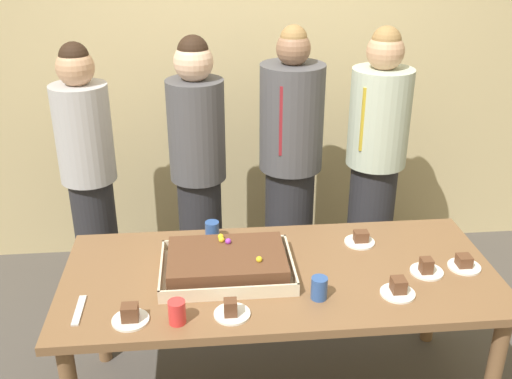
% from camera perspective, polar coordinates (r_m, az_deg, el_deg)
% --- Properties ---
extents(interior_back_panel, '(8.00, 0.12, 3.00)m').
position_cam_1_polar(interior_back_panel, '(3.93, -0.60, 14.54)').
color(interior_back_panel, '#CCB784').
rests_on(interior_back_panel, ground_plane).
extents(party_table, '(1.98, 0.87, 0.73)m').
position_cam_1_polar(party_table, '(2.75, 2.33, -9.39)').
color(party_table, brown).
rests_on(party_table, ground_plane).
extents(sheet_cake, '(0.60, 0.43, 0.13)m').
position_cam_1_polar(sheet_cake, '(2.68, -2.84, -7.18)').
color(sheet_cake, beige).
rests_on(sheet_cake, party_table).
extents(plated_slice_near_left, '(0.15, 0.15, 0.06)m').
position_cam_1_polar(plated_slice_near_left, '(2.89, 19.53, -6.80)').
color(plated_slice_near_left, white).
rests_on(plated_slice_near_left, party_table).
extents(plated_slice_near_right, '(0.15, 0.15, 0.08)m').
position_cam_1_polar(plated_slice_near_right, '(2.43, -2.40, -11.70)').
color(plated_slice_near_right, white).
rests_on(plated_slice_near_right, party_table).
extents(plated_slice_far_left, '(0.15, 0.15, 0.08)m').
position_cam_1_polar(plated_slice_far_left, '(2.80, 16.20, -7.40)').
color(plated_slice_far_left, white).
rests_on(plated_slice_far_left, party_table).
extents(plated_slice_far_right, '(0.15, 0.15, 0.08)m').
position_cam_1_polar(plated_slice_far_right, '(2.45, -12.10, -11.90)').
color(plated_slice_far_right, white).
rests_on(plated_slice_far_right, party_table).
extents(plated_slice_center_front, '(0.15, 0.15, 0.06)m').
position_cam_1_polar(plated_slice_center_front, '(2.97, 10.07, -4.78)').
color(plated_slice_center_front, white).
rests_on(plated_slice_center_front, party_table).
extents(plated_slice_center_back, '(0.15, 0.15, 0.07)m').
position_cam_1_polar(plated_slice_center_back, '(2.62, 13.61, -9.36)').
color(plated_slice_center_back, white).
rests_on(plated_slice_center_back, party_table).
extents(drink_cup_nearest, '(0.07, 0.07, 0.10)m').
position_cam_1_polar(drink_cup_nearest, '(2.40, -7.67, -11.70)').
color(drink_cup_nearest, red).
rests_on(drink_cup_nearest, party_table).
extents(drink_cup_middle, '(0.07, 0.07, 0.10)m').
position_cam_1_polar(drink_cup_middle, '(2.53, 6.15, -9.49)').
color(drink_cup_middle, '#2D5199').
rests_on(drink_cup_middle, party_table).
extents(drink_cup_far_end, '(0.07, 0.07, 0.10)m').
position_cam_1_polar(drink_cup_far_end, '(2.94, -4.27, -4.04)').
color(drink_cup_far_end, '#2D5199').
rests_on(drink_cup_far_end, party_table).
extents(cake_server_utensil, '(0.03, 0.20, 0.01)m').
position_cam_1_polar(cake_server_utensil, '(2.57, -16.79, -11.15)').
color(cake_server_utensil, silver).
rests_on(cake_server_utensil, party_table).
extents(person_serving_front, '(0.37, 0.37, 1.68)m').
position_cam_1_polar(person_serving_front, '(3.52, 3.35, 2.38)').
color(person_serving_front, '#28282D').
rests_on(person_serving_front, ground_plane).
extents(person_green_shirt_behind, '(0.35, 0.35, 1.67)m').
position_cam_1_polar(person_green_shirt_behind, '(3.58, 11.48, 2.45)').
color(person_green_shirt_behind, '#28282D').
rests_on(person_green_shirt_behind, ground_plane).
extents(person_striped_tie_right, '(0.33, 0.33, 1.64)m').
position_cam_1_polar(person_striped_tie_right, '(3.46, -5.63, 1.93)').
color(person_striped_tie_right, '#28282D').
rests_on(person_striped_tie_right, ground_plane).
extents(person_far_right_suit, '(0.32, 0.32, 1.61)m').
position_cam_1_polar(person_far_right_suit, '(3.56, -15.88, 1.38)').
color(person_far_right_suit, '#28282D').
rests_on(person_far_right_suit, ground_plane).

